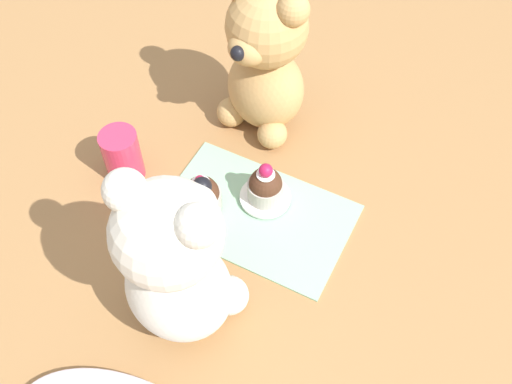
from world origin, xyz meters
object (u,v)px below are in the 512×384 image
(teddy_bear_cream, at_px, (176,264))
(cupcake_near_cream_bear, at_px, (202,196))
(juice_glass, at_px, (122,156))
(saucer_plate, at_px, (264,197))
(cupcake_near_tan_bear, at_px, (264,185))
(teddy_bear_tan, at_px, (265,61))

(teddy_bear_cream, height_order, cupcake_near_cream_bear, teddy_bear_cream)
(cupcake_near_cream_bear, height_order, juice_glass, juice_glass)
(teddy_bear_cream, distance_m, saucer_plate, 0.23)
(cupcake_near_tan_bear, distance_m, juice_glass, 0.21)
(cupcake_near_tan_bear, bearing_deg, cupcake_near_cream_bear, 35.96)
(teddy_bear_cream, bearing_deg, juice_glass, -36.43)
(teddy_bear_cream, height_order, cupcake_near_tan_bear, teddy_bear_cream)
(teddy_bear_cream, height_order, saucer_plate, teddy_bear_cream)
(teddy_bear_tan, bearing_deg, juice_glass, -116.45)
(teddy_bear_cream, distance_m, juice_glass, 0.26)
(teddy_bear_cream, xyz_separation_m, cupcake_near_tan_bear, (-0.01, -0.20, -0.09))
(cupcake_near_cream_bear, height_order, saucer_plate, cupcake_near_cream_bear)
(teddy_bear_cream, relative_size, teddy_bear_tan, 1.06)
(cupcake_near_tan_bear, bearing_deg, juice_glass, 13.87)
(teddy_bear_tan, xyz_separation_m, cupcake_near_tan_bear, (-0.07, 0.14, -0.09))
(saucer_plate, bearing_deg, cupcake_near_tan_bear, -88.21)
(teddy_bear_tan, distance_m, cupcake_near_tan_bear, 0.18)
(saucer_plate, xyz_separation_m, juice_glass, (0.20, 0.05, 0.03))
(teddy_bear_tan, xyz_separation_m, saucer_plate, (-0.07, 0.14, -0.11))
(teddy_bear_cream, relative_size, cupcake_near_cream_bear, 3.99)
(cupcake_near_tan_bear, bearing_deg, teddy_bear_cream, 87.53)
(teddy_bear_tan, distance_m, juice_glass, 0.24)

